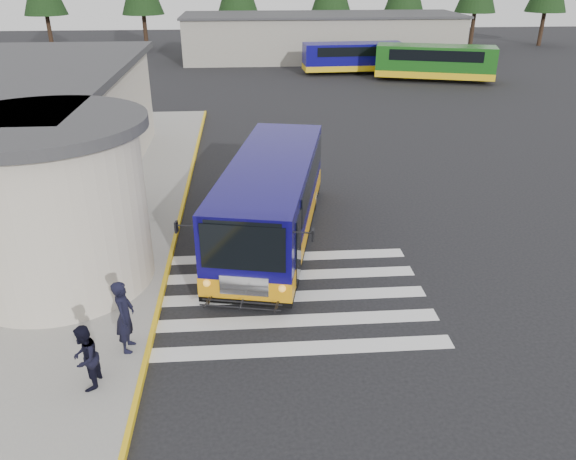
{
  "coord_description": "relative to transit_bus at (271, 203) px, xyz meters",
  "views": [
    {
      "loc": [
        -1.47,
        -14.39,
        8.66
      ],
      "look_at": [
        -0.43,
        -0.5,
        1.97
      ],
      "focal_mm": 35.0,
      "sensor_mm": 36.0,
      "label": 1
    }
  ],
  "objects": [
    {
      "name": "bollard",
      "position": [
        -4.35,
        -6.98,
        -0.7
      ],
      "size": [
        0.08,
        0.08,
        1.0
      ],
      "primitive_type": "cylinder",
      "color": "black",
      "rests_on": "sidewalk"
    },
    {
      "name": "far_bus_a",
      "position": [
        8.4,
        31.19,
        0.06
      ],
      "size": [
        8.47,
        2.74,
        2.16
      ],
      "rotation": [
        0.0,
        0.0,
        1.62
      ],
      "color": "#0C0863",
      "rests_on": "ground"
    },
    {
      "name": "transit_bus",
      "position": [
        0.0,
        0.0,
        0.0
      ],
      "size": [
        4.93,
        10.26,
        2.81
      ],
      "rotation": [
        0.0,
        0.0,
        -0.21
      ],
      "color": "#0D0757",
      "rests_on": "ground"
    },
    {
      "name": "curb_strip",
      "position": [
        -3.32,
        1.04,
        -1.26
      ],
      "size": [
        0.12,
        34.0,
        0.16
      ],
      "primitive_type": "cube",
      "color": "yellow",
      "rests_on": "ground"
    },
    {
      "name": "pedestrian_a",
      "position": [
        -3.77,
        -6.02,
        -0.26
      ],
      "size": [
        0.45,
        0.69,
        1.87
      ],
      "primitive_type": "imported",
      "rotation": [
        0.0,
        0.0,
        1.56
      ],
      "color": "black",
      "rests_on": "sidewalk"
    },
    {
      "name": "far_bus_b",
      "position": [
        14.26,
        27.36,
        0.19
      ],
      "size": [
        9.5,
        5.1,
        2.36
      ],
      "rotation": [
        0.0,
        0.0,
        1.28
      ],
      "color": "#185216",
      "rests_on": "ground"
    },
    {
      "name": "sidewalk",
      "position": [
        -8.27,
        1.04,
        -1.27
      ],
      "size": [
        10.0,
        34.0,
        0.15
      ],
      "primitive_type": "cube",
      "color": "gray",
      "rests_on": "ground"
    },
    {
      "name": "pedestrian_b",
      "position": [
        -4.39,
        -7.32,
        -0.42
      ],
      "size": [
        0.64,
        0.79,
        1.55
      ],
      "primitive_type": "imported",
      "rotation": [
        0.0,
        0.0,
        -1.64
      ],
      "color": "black",
      "rests_on": "sidewalk"
    },
    {
      "name": "crosswalk",
      "position": [
        0.23,
        -3.76,
        -1.34
      ],
      "size": [
        8.0,
        5.35,
        0.01
      ],
      "color": "silver",
      "rests_on": "ground"
    },
    {
      "name": "ground",
      "position": [
        0.73,
        -2.96,
        -1.34
      ],
      "size": [
        140.0,
        140.0,
        0.0
      ],
      "primitive_type": "plane",
      "color": "black",
      "rests_on": "ground"
    },
    {
      "name": "depot_building",
      "position": [
        6.73,
        39.04,
        0.76
      ],
      "size": [
        26.4,
        8.4,
        4.2
      ],
      "color": "gray",
      "rests_on": "ground"
    }
  ]
}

